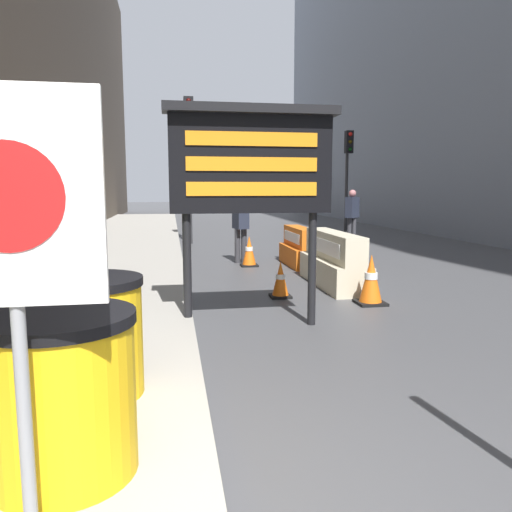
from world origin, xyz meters
name	(u,v)px	position (x,y,z in m)	size (l,w,h in m)	color
barrel_drum_foreground	(62,394)	(-0.82, 0.54, 0.60)	(0.79, 0.79, 0.87)	yellow
barrel_drum_middle	(90,336)	(-0.84, 1.58, 0.60)	(0.79, 0.79, 0.87)	yellow
warning_sign	(11,227)	(-0.86, 0.02, 1.52)	(0.74, 0.08, 1.92)	gray
message_board	(251,164)	(0.70, 3.70, 1.96)	(2.01, 0.36, 2.61)	black
jersey_barrier_cream	(334,262)	(2.52, 6.07, 0.41)	(0.62, 2.19, 0.93)	beige
jersey_barrier_orange_near	(299,249)	(2.52, 8.38, 0.37)	(0.56, 1.64, 0.83)	orange
traffic_cone_near	(371,280)	(2.61, 4.62, 0.36)	(0.41, 0.41, 0.73)	black
traffic_cone_mid	(249,251)	(1.42, 8.44, 0.32)	(0.37, 0.37, 0.66)	black
traffic_cone_far	(280,280)	(1.41, 5.28, 0.27)	(0.32, 0.32, 0.56)	black
traffic_light_near_curb	(189,139)	(0.34, 13.04, 3.11)	(0.28, 0.44, 4.31)	#2D2D30
traffic_light_far_side	(348,159)	(6.52, 16.46, 2.79)	(0.28, 0.45, 3.84)	#2D2D30
pedestrian_worker	(352,212)	(5.17, 12.30, 0.96)	(0.49, 0.47, 1.63)	#333338
pedestrian_passerby	(241,221)	(1.31, 8.96, 0.95)	(0.35, 0.47, 1.60)	#333338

